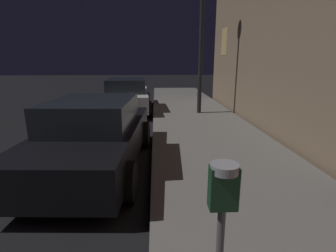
# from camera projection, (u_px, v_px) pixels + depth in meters

# --- Properties ---
(parking_meter) EXTENTS (0.19, 0.19, 1.35)m
(parking_meter) POSITION_uv_depth(u_px,v_px,m) (222.00, 209.00, 1.72)
(parking_meter) COLOR #59595B
(parking_meter) RESTS_ON sidewalk
(car_black) EXTENTS (2.16, 4.34, 1.43)m
(car_black) POSITION_uv_depth(u_px,v_px,m) (95.00, 135.00, 5.11)
(car_black) COLOR black
(car_black) RESTS_ON ground
(car_white) EXTENTS (2.18, 4.50, 1.43)m
(car_white) POSITION_uv_depth(u_px,v_px,m) (127.00, 95.00, 11.03)
(car_white) COLOR silver
(car_white) RESTS_ON ground
(street_lamp) EXTENTS (0.44, 0.44, 5.26)m
(street_lamp) POSITION_uv_depth(u_px,v_px,m) (202.00, 19.00, 9.28)
(street_lamp) COLOR black
(street_lamp) RESTS_ON sidewalk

